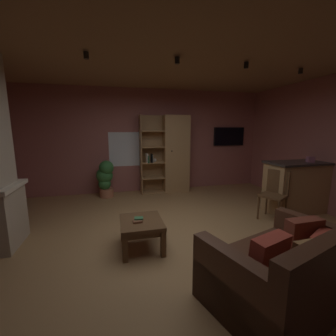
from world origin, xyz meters
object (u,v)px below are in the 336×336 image
kitchen_bar_counter (299,186)px  table_book_0 (137,221)px  bookshelf_cabinet (173,154)px  table_book_1 (139,218)px  potted_floor_plant (105,177)px  dining_chair (275,191)px  coffee_table (142,226)px  wall_mounted_tv (229,137)px  leather_couch (286,272)px  tissue_box (310,159)px

kitchen_bar_counter → table_book_0: (-3.40, -0.74, -0.09)m
bookshelf_cabinet → table_book_1: 3.08m
potted_floor_plant → bookshelf_cabinet: bearing=4.2°
table_book_0 → dining_chair: (2.64, 0.53, 0.10)m
dining_chair → kitchen_bar_counter: bearing=15.4°
coffee_table → table_book_0: 0.13m
kitchen_bar_counter → coffee_table: (-3.34, -0.68, -0.19)m
bookshelf_cabinet → wall_mounted_tv: bookshelf_cabinet is taller
bookshelf_cabinet → wall_mounted_tv: bearing=6.8°
table_book_1 → dining_chair: bearing=10.5°
leather_couch → bookshelf_cabinet: bearing=90.8°
kitchen_bar_counter → wall_mounted_tv: 2.50m
tissue_box → table_book_0: 3.61m
kitchen_bar_counter → leather_couch: 2.89m
kitchen_bar_counter → table_book_1: kitchen_bar_counter is taller
coffee_table → table_book_0: (-0.06, -0.05, 0.10)m
bookshelf_cabinet → table_book_1: (-1.24, -2.77, -0.55)m
table_book_0 → dining_chair: bearing=11.3°
leather_couch → dining_chair: size_ratio=1.84×
leather_couch → table_book_0: (-1.32, 1.26, 0.13)m
wall_mounted_tv → dining_chair: bearing=-98.6°
bookshelf_cabinet → table_book_0: bearing=-114.1°
wall_mounted_tv → potted_floor_plant: bearing=-174.5°
kitchen_bar_counter → dining_chair: 0.78m
kitchen_bar_counter → tissue_box: bearing=-44.9°
tissue_box → leather_couch: (-2.17, -1.90, -0.79)m
potted_floor_plant → table_book_1: bearing=-78.7°
potted_floor_plant → wall_mounted_tv: (3.52, 0.34, 0.96)m
leather_couch → table_book_1: leather_couch is taller
bookshelf_cabinet → coffee_table: size_ratio=3.11×
bookshelf_cabinet → potted_floor_plant: bookshelf_cabinet is taller
tissue_box → kitchen_bar_counter: bearing=135.1°
kitchen_bar_counter → coffee_table: kitchen_bar_counter is taller
bookshelf_cabinet → kitchen_bar_counter: bearing=-44.2°
table_book_1 → dining_chair: 2.66m
tissue_box → dining_chair: (-0.85, -0.11, -0.56)m
coffee_table → wall_mounted_tv: wall_mounted_tv is taller
table_book_1 → dining_chair: dining_chair is taller
coffee_table → potted_floor_plant: potted_floor_plant is taller
kitchen_bar_counter → table_book_1: size_ratio=11.45×
bookshelf_cabinet → wall_mounted_tv: 1.83m
dining_chair → wall_mounted_tv: (0.38, 2.49, 0.93)m
leather_couch → coffee_table: size_ratio=2.59×
coffee_table → dining_chair: bearing=10.5°
table_book_1 → wall_mounted_tv: 4.34m
tissue_box → table_book_0: bearing=-169.6°
bookshelf_cabinet → leather_couch: bookshelf_cabinet is taller
kitchen_bar_counter → bookshelf_cabinet: bearing=135.8°
kitchen_bar_counter → leather_couch: size_ratio=0.82×
coffee_table → dining_chair: 2.63m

